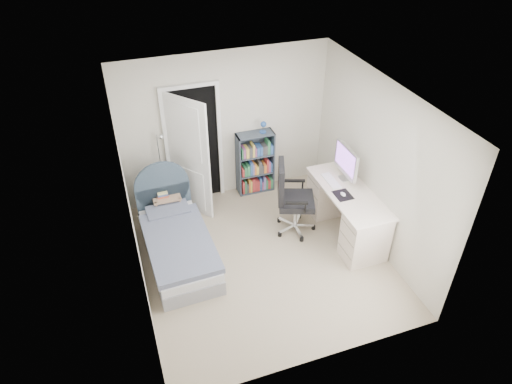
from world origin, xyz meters
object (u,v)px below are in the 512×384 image
object	(u,v)px
bed	(177,242)
floor_lamp	(164,178)
bookcase	(256,165)
nightstand	(166,200)
office_chair	(290,195)
desk	(346,210)

from	to	relation	value
bed	floor_lamp	distance (m)	1.28
bookcase	bed	bearing A→B (deg)	-142.91
floor_lamp	bookcase	world-z (taller)	floor_lamp
nightstand	office_chair	bearing A→B (deg)	-25.28
nightstand	bed	bearing A→B (deg)	-90.00
bed	office_chair	size ratio (longest dim) A/B	1.55
nightstand	desk	bearing A→B (deg)	-24.98
floor_lamp	desk	distance (m)	2.93
bed	nightstand	bearing A→B (deg)	90.00
nightstand	bookcase	xyz separation A→B (m)	(1.61, 0.36, 0.10)
bed	nightstand	xyz separation A→B (m)	(0.00, 0.86, 0.15)
nightstand	desk	world-z (taller)	desk
bed	floor_lamp	bearing A→B (deg)	87.51
floor_lamp	nightstand	bearing A→B (deg)	-97.97
bed	office_chair	distance (m)	1.80
office_chair	bookcase	bearing A→B (deg)	96.63
bookcase	office_chair	distance (m)	1.21
bed	nightstand	world-z (taller)	bed
bed	nightstand	size ratio (longest dim) A/B	3.00
bed	bookcase	size ratio (longest dim) A/B	1.40
nightstand	floor_lamp	distance (m)	0.42
floor_lamp	desk	size ratio (longest dim) A/B	0.84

